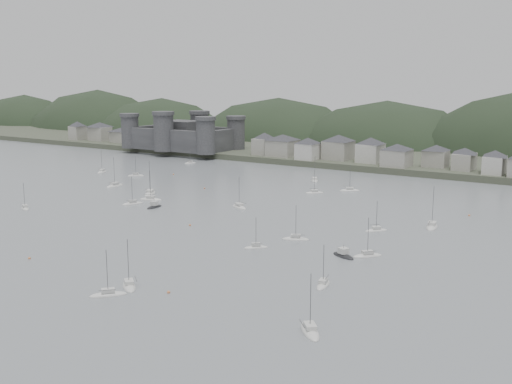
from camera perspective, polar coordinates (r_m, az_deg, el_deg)
The scene contains 10 objects.
ground at distance 142.99m, azimuth -16.88°, elevation -7.01°, with size 900.00×900.00×0.00m, color slate.
far_shore_land at distance 397.74m, azimuth 17.75°, elevation 4.25°, with size 900.00×250.00×3.00m, color #383D2D.
forested_ridge at distance 373.55m, azimuth 17.27°, elevation 1.91°, with size 851.55×103.94×102.57m.
castle at distance 350.44m, azimuth -7.02°, elevation 5.43°, with size 66.00×43.00×20.00m.
waterfront_town at distance 277.21m, azimuth 21.57°, elevation 2.93°, with size 451.48×28.46×12.92m.
sailboat_lead at distance 128.25m, azimuth -11.97°, elevation -8.74°, with size 7.81×7.02×10.93m.
moored_fleet at distance 197.21m, azimuth -3.50°, elevation -1.70°, with size 233.26×164.65×13.58m.
motor_launch_near at distance 147.56m, azimuth 8.30°, elevation -5.98°, with size 7.54×5.41×3.72m.
motor_launch_far at distance 203.94m, azimuth -9.65°, elevation -1.38°, with size 2.73×6.96×3.66m.
mooring_buoys at distance 182.71m, azimuth -4.32°, elevation -2.71°, with size 179.58×118.22×0.70m.
Camera 1 is at (106.02, -86.19, 42.17)m, focal length 42.07 mm.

